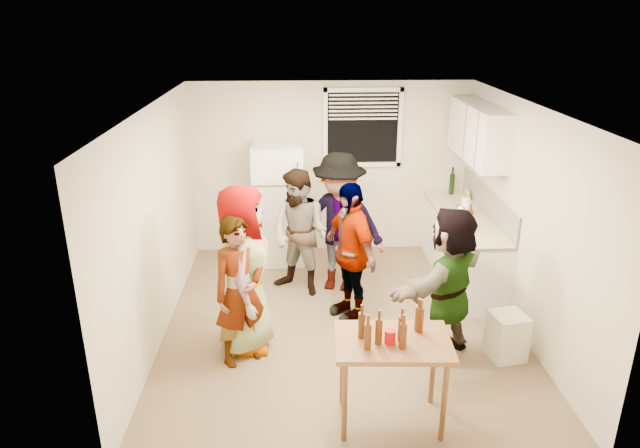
{
  "coord_description": "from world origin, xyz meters",
  "views": [
    {
      "loc": [
        -0.48,
        -5.77,
        3.41
      ],
      "look_at": [
        -0.24,
        0.24,
        1.15
      ],
      "focal_mm": 32.0,
      "sensor_mm": 36.0,
      "label": 1
    }
  ],
  "objects_px": {
    "trash_bin": "(507,336)",
    "guest_back_left": "(301,291)",
    "beer_bottle_table": "(419,332)",
    "red_cup": "(390,343)",
    "serving_table": "(389,420)",
    "refrigerator": "(279,203)",
    "guest_orange": "(443,352)",
    "guest_grey": "(247,346)",
    "blue_cup": "(465,234)",
    "beer_bottle_counter": "(469,230)",
    "guest_black": "(348,315)",
    "kettle": "(462,216)",
    "guest_back_right": "(338,287)",
    "wine_bottle": "(451,194)",
    "guest_stripe": "(243,359)"
  },
  "relations": [
    {
      "from": "guest_grey",
      "to": "blue_cup",
      "type": "bearing_deg",
      "value": -69.58
    },
    {
      "from": "guest_orange",
      "to": "guest_back_right",
      "type": "bearing_deg",
      "value": -102.26
    },
    {
      "from": "wine_bottle",
      "to": "guest_back_left",
      "type": "height_order",
      "value": "wine_bottle"
    },
    {
      "from": "wine_bottle",
      "to": "beer_bottle_table",
      "type": "relative_size",
      "value": 1.3
    },
    {
      "from": "guest_stripe",
      "to": "guest_orange",
      "type": "bearing_deg",
      "value": -33.68
    },
    {
      "from": "beer_bottle_counter",
      "to": "guest_black",
      "type": "bearing_deg",
      "value": -163.91
    },
    {
      "from": "beer_bottle_table",
      "to": "guest_grey",
      "type": "bearing_deg",
      "value": 144.79
    },
    {
      "from": "guest_back_left",
      "to": "guest_orange",
      "type": "height_order",
      "value": "guest_back_left"
    },
    {
      "from": "wine_bottle",
      "to": "guest_grey",
      "type": "bearing_deg",
      "value": -138.4
    },
    {
      "from": "kettle",
      "to": "blue_cup",
      "type": "bearing_deg",
      "value": -113.6
    },
    {
      "from": "beer_bottle_table",
      "to": "guest_back_left",
      "type": "xyz_separation_m",
      "value": [
        -1.01,
        2.39,
        -0.82
      ]
    },
    {
      "from": "kettle",
      "to": "guest_stripe",
      "type": "bearing_deg",
      "value": -158.09
    },
    {
      "from": "refrigerator",
      "to": "guest_stripe",
      "type": "height_order",
      "value": "refrigerator"
    },
    {
      "from": "guest_back_left",
      "to": "wine_bottle",
      "type": "bearing_deg",
      "value": 61.94
    },
    {
      "from": "trash_bin",
      "to": "guest_grey",
      "type": "height_order",
      "value": "trash_bin"
    },
    {
      "from": "kettle",
      "to": "guest_back_left",
      "type": "xyz_separation_m",
      "value": [
        -2.11,
        -0.3,
        -0.9
      ]
    },
    {
      "from": "serving_table",
      "to": "guest_grey",
      "type": "height_order",
      "value": "serving_table"
    },
    {
      "from": "guest_grey",
      "to": "guest_orange",
      "type": "bearing_deg",
      "value": -95.12
    },
    {
      "from": "kettle",
      "to": "guest_back_left",
      "type": "bearing_deg",
      "value": 176.39
    },
    {
      "from": "guest_black",
      "to": "kettle",
      "type": "bearing_deg",
      "value": 94.97
    },
    {
      "from": "red_cup",
      "to": "guest_grey",
      "type": "distance_m",
      "value": 2.02
    },
    {
      "from": "serving_table",
      "to": "beer_bottle_table",
      "type": "relative_size",
      "value": 4.24
    },
    {
      "from": "beer_bottle_table",
      "to": "blue_cup",
      "type": "bearing_deg",
      "value": 64.69
    },
    {
      "from": "red_cup",
      "to": "guest_stripe",
      "type": "relative_size",
      "value": 0.08
    },
    {
      "from": "red_cup",
      "to": "guest_grey",
      "type": "bearing_deg",
      "value": 135.43
    },
    {
      "from": "trash_bin",
      "to": "guest_back_left",
      "type": "xyz_separation_m",
      "value": [
        -2.13,
        1.57,
        -0.25
      ]
    },
    {
      "from": "beer_bottle_table",
      "to": "refrigerator",
      "type": "bearing_deg",
      "value": 110.7
    },
    {
      "from": "trash_bin",
      "to": "serving_table",
      "type": "relative_size",
      "value": 0.51
    },
    {
      "from": "serving_table",
      "to": "beer_bottle_table",
      "type": "xyz_separation_m",
      "value": [
        0.25,
        0.12,
        0.82
      ]
    },
    {
      "from": "trash_bin",
      "to": "guest_back_left",
      "type": "distance_m",
      "value": 2.66
    },
    {
      "from": "refrigerator",
      "to": "beer_bottle_counter",
      "type": "bearing_deg",
      "value": -28.0
    },
    {
      "from": "guest_stripe",
      "to": "guest_orange",
      "type": "xyz_separation_m",
      "value": [
        2.11,
        0.04,
        0.0
      ]
    },
    {
      "from": "beer_bottle_counter",
      "to": "guest_black",
      "type": "distance_m",
      "value": 1.8
    },
    {
      "from": "kettle",
      "to": "beer_bottle_counter",
      "type": "height_order",
      "value": "beer_bottle_counter"
    },
    {
      "from": "blue_cup",
      "to": "guest_orange",
      "type": "relative_size",
      "value": 0.08
    },
    {
      "from": "beer_bottle_counter",
      "to": "guest_back_right",
      "type": "xyz_separation_m",
      "value": [
        -1.57,
        0.29,
        -0.9
      ]
    },
    {
      "from": "beer_bottle_table",
      "to": "guest_back_right",
      "type": "relative_size",
      "value": 0.13
    },
    {
      "from": "wine_bottle",
      "to": "guest_stripe",
      "type": "height_order",
      "value": "wine_bottle"
    },
    {
      "from": "guest_back_left",
      "to": "guest_orange",
      "type": "relative_size",
      "value": 0.99
    },
    {
      "from": "serving_table",
      "to": "guest_stripe",
      "type": "xyz_separation_m",
      "value": [
        -1.37,
        1.0,
        0.0
      ]
    },
    {
      "from": "beer_bottle_table",
      "to": "guest_orange",
      "type": "height_order",
      "value": "beer_bottle_table"
    },
    {
      "from": "kettle",
      "to": "guest_black",
      "type": "distance_m",
      "value": 2.02
    },
    {
      "from": "red_cup",
      "to": "guest_back_right",
      "type": "relative_size",
      "value": 0.07
    },
    {
      "from": "guest_stripe",
      "to": "guest_back_left",
      "type": "xyz_separation_m",
      "value": [
        0.61,
        1.51,
        0.0
      ]
    },
    {
      "from": "beer_bottle_table",
      "to": "red_cup",
      "type": "xyz_separation_m",
      "value": [
        -0.28,
        -0.17,
        0.0
      ]
    },
    {
      "from": "refrigerator",
      "to": "blue_cup",
      "type": "relative_size",
      "value": 13.23
    },
    {
      "from": "kettle",
      "to": "guest_back_left",
      "type": "distance_m",
      "value": 2.31
    },
    {
      "from": "guest_grey",
      "to": "refrigerator",
      "type": "bearing_deg",
      "value": -6.8
    },
    {
      "from": "guest_grey",
      "to": "guest_back_left",
      "type": "relative_size",
      "value": 1.12
    },
    {
      "from": "red_cup",
      "to": "beer_bottle_counter",
      "type": "bearing_deg",
      "value": 60.37
    }
  ]
}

